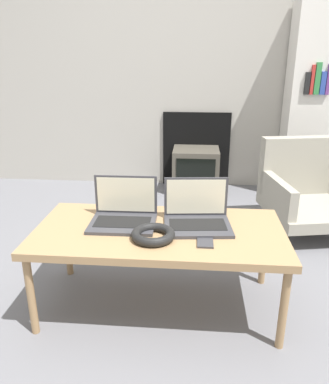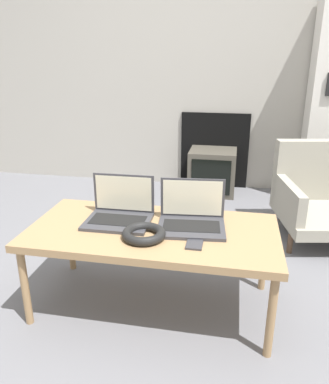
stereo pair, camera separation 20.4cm
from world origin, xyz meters
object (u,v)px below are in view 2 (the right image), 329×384
(laptop_left, at_px, (120,212))
(phone, at_px, (195,242))
(headphones, at_px, (144,234))
(tv, at_px, (212,171))
(laptop_right, at_px, (192,217))
(armchair, at_px, (327,195))

(laptop_left, xyz_separation_m, phone, (0.40, -0.18, -0.04))
(headphones, relative_size, tv, 0.47)
(laptop_left, xyz_separation_m, headphones, (0.17, -0.17, -0.02))
(laptop_right, height_order, tv, laptop_right)
(laptop_left, relative_size, armchair, 0.42)
(laptop_right, bearing_deg, laptop_left, 174.39)
(phone, xyz_separation_m, armchair, (0.80, 1.17, -0.15))
(headphones, height_order, armchair, armchair)
(headphones, bearing_deg, armchair, 48.26)
(laptop_right, height_order, armchair, laptop_right)
(laptop_left, relative_size, headphones, 1.61)
(laptop_left, bearing_deg, armchair, 38.51)
(laptop_right, bearing_deg, phone, -83.68)
(laptop_right, xyz_separation_m, armchair, (0.84, 0.99, -0.19))
(laptop_right, bearing_deg, tv, 84.74)
(headphones, height_order, tv, headphones)
(phone, distance_m, armchair, 1.42)
(laptop_left, distance_m, laptop_right, 0.36)
(phone, bearing_deg, tv, 91.45)
(tv, bearing_deg, laptop_left, -101.72)
(laptop_right, relative_size, headphones, 1.70)
(laptop_left, relative_size, laptop_right, 0.95)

